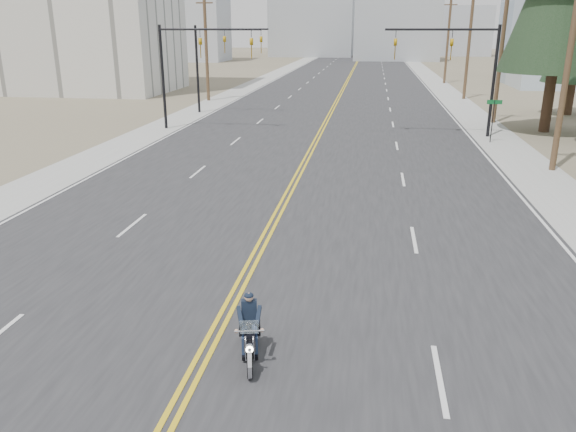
# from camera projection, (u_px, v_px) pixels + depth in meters

# --- Properties ---
(road) EXTENTS (20.00, 200.00, 0.01)m
(road) POSITION_uv_depth(u_px,v_px,m) (347.00, 82.00, 73.99)
(road) COLOR #303033
(road) RESTS_ON ground
(sidewalk_left) EXTENTS (3.00, 200.00, 0.01)m
(sidewalk_left) POSITION_uv_depth(u_px,v_px,m) (261.00, 81.00, 75.58)
(sidewalk_left) COLOR #A5A5A0
(sidewalk_left) RESTS_ON ground
(sidewalk_right) EXTENTS (3.00, 200.00, 0.01)m
(sidewalk_right) POSITION_uv_depth(u_px,v_px,m) (436.00, 83.00, 72.40)
(sidewalk_right) COLOR #A5A5A0
(sidewalk_right) RESTS_ON ground
(traffic_mast_left) EXTENTS (7.10, 0.26, 7.00)m
(traffic_mast_left) POSITION_uv_depth(u_px,v_px,m) (190.00, 57.00, 38.03)
(traffic_mast_left) COLOR black
(traffic_mast_left) RESTS_ON ground
(traffic_mast_right) EXTENTS (7.10, 0.26, 7.00)m
(traffic_mast_right) POSITION_uv_depth(u_px,v_px,m) (463.00, 59.00, 35.55)
(traffic_mast_right) COLOR black
(traffic_mast_right) RESTS_ON ground
(traffic_mast_far) EXTENTS (6.10, 0.26, 7.00)m
(traffic_mast_far) POSITION_uv_depth(u_px,v_px,m) (217.00, 53.00, 45.60)
(traffic_mast_far) COLOR black
(traffic_mast_far) RESTS_ON ground
(street_sign) EXTENTS (0.90, 0.06, 2.62)m
(street_sign) POSITION_uv_depth(u_px,v_px,m) (493.00, 114.00, 34.42)
(street_sign) COLOR black
(street_sign) RESTS_ON ground
(utility_pole_b) EXTENTS (2.20, 0.30, 11.50)m
(utility_pole_b) POSITION_uv_depth(u_px,v_px,m) (571.00, 46.00, 26.29)
(utility_pole_b) COLOR brown
(utility_pole_b) RESTS_ON ground
(utility_pole_c) EXTENTS (2.20, 0.30, 11.00)m
(utility_pole_c) POSITION_uv_depth(u_px,v_px,m) (502.00, 43.00, 40.43)
(utility_pole_c) COLOR brown
(utility_pole_c) RESTS_ON ground
(utility_pole_d) EXTENTS (2.20, 0.30, 11.50)m
(utility_pole_d) POSITION_uv_depth(u_px,v_px,m) (470.00, 37.00, 54.42)
(utility_pole_d) COLOR brown
(utility_pole_d) RESTS_ON ground
(utility_pole_e) EXTENTS (2.20, 0.30, 11.00)m
(utility_pole_e) POSITION_uv_depth(u_px,v_px,m) (448.00, 37.00, 70.44)
(utility_pole_e) COLOR brown
(utility_pole_e) RESTS_ON ground
(utility_pole_left) EXTENTS (2.20, 0.30, 10.50)m
(utility_pole_left) POSITION_uv_depth(u_px,v_px,m) (206.00, 42.00, 53.35)
(utility_pole_left) COLOR brown
(utility_pole_left) RESTS_ON ground
(haze_bldg_a) EXTENTS (14.00, 12.00, 22.00)m
(haze_bldg_a) POSITION_uv_depth(u_px,v_px,m) (191.00, 7.00, 117.52)
(haze_bldg_a) COLOR #B7BCC6
(haze_bldg_a) RESTS_ON ground
(haze_bldg_b) EXTENTS (18.00, 14.00, 14.00)m
(haze_bldg_b) POSITION_uv_depth(u_px,v_px,m) (397.00, 27.00, 122.23)
(haze_bldg_b) COLOR #ADB2B7
(haze_bldg_b) RESTS_ON ground
(haze_bldg_d) EXTENTS (20.00, 15.00, 26.00)m
(haze_bldg_d) POSITION_uv_depth(u_px,v_px,m) (313.00, 1.00, 137.15)
(haze_bldg_d) COLOR #ADB2B7
(haze_bldg_d) RESTS_ON ground
(haze_bldg_e) EXTENTS (14.00, 14.00, 12.00)m
(haze_bldg_e) POSITION_uv_depth(u_px,v_px,m) (460.00, 31.00, 143.64)
(haze_bldg_e) COLOR #B7BCC6
(haze_bldg_e) RESTS_ON ground
(haze_bldg_f) EXTENTS (12.00, 12.00, 16.00)m
(haze_bldg_f) POSITION_uv_depth(u_px,v_px,m) (151.00, 22.00, 134.62)
(haze_bldg_f) COLOR #ADB2B7
(haze_bldg_f) RESTS_ON ground
(motorcyclist) EXTENTS (1.16, 1.98, 1.45)m
(motorcyclist) POSITION_uv_depth(u_px,v_px,m) (249.00, 329.00, 11.93)
(motorcyclist) COLOR black
(motorcyclist) RESTS_ON ground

